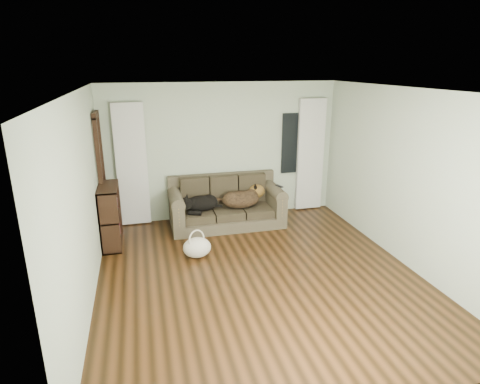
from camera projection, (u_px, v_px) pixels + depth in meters
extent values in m
plane|color=black|center=(259.00, 275.00, 5.80)|extent=(5.00, 5.00, 0.00)
plane|color=white|center=(262.00, 90.00, 5.00)|extent=(5.00, 5.00, 0.00)
cube|color=#B0BFAB|center=(222.00, 152.00, 7.71)|extent=(4.50, 0.04, 2.60)
cube|color=#B0BFAB|center=(83.00, 203.00, 4.88)|extent=(0.04, 5.00, 2.60)
cube|color=#B0BFAB|center=(406.00, 178.00, 5.93)|extent=(0.04, 5.00, 2.60)
cube|color=silver|center=(132.00, 165.00, 7.28)|extent=(0.55, 0.08, 2.25)
cube|color=silver|center=(310.00, 155.00, 8.10)|extent=(0.55, 0.08, 2.25)
cube|color=black|center=(294.00, 143.00, 7.99)|extent=(0.50, 0.03, 1.20)
cube|color=black|center=(102.00, 178.00, 6.86)|extent=(0.07, 0.60, 2.10)
cube|color=#4E4735|center=(227.00, 202.00, 7.47)|extent=(2.08, 0.90, 0.85)
ellipsoid|color=black|center=(200.00, 204.00, 7.31)|extent=(0.65, 0.47, 0.27)
ellipsoid|color=black|center=(242.00, 199.00, 7.52)|extent=(0.79, 0.58, 0.33)
cube|color=black|center=(279.00, 186.00, 7.49)|extent=(0.09, 0.17, 0.02)
ellipsoid|color=silver|center=(197.00, 248.00, 6.29)|extent=(0.50, 0.42, 0.32)
cube|color=black|center=(110.00, 217.00, 6.63)|extent=(0.32, 0.82, 1.03)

